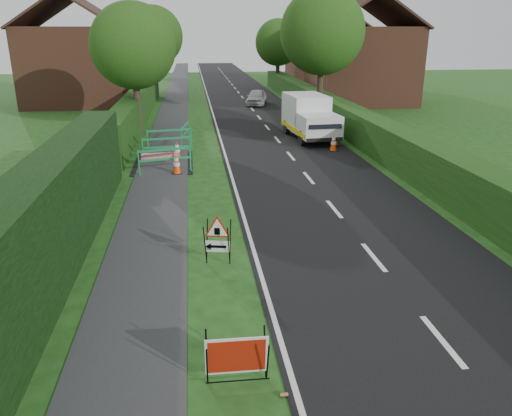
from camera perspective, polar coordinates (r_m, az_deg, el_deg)
ground at (r=11.03m, az=2.69°, el=-8.61°), size 120.00×120.00×0.00m
road_surface at (r=45.07m, az=-1.91°, el=12.92°), size 6.00×90.00×0.02m
footpath at (r=44.89m, az=-9.09°, el=12.67°), size 2.00×90.00×0.02m
hedge_west_near at (r=11.37m, az=-23.36°, el=-9.44°), size 1.10×18.00×2.50m
hedge_west_far at (r=32.16m, az=-13.21°, el=9.74°), size 1.00×24.00×1.80m
hedge_east at (r=27.37m, az=10.48°, el=8.27°), size 1.20×50.00×1.50m
house_west at (r=40.49m, az=-19.78°, el=15.20°), size 7.50×7.40×7.88m
house_east_a at (r=39.74m, az=11.87°, el=15.84°), size 7.50×7.40×7.88m
house_east_b at (r=53.42m, az=7.95°, el=16.91°), size 7.50×7.40×7.88m
tree_nw at (r=27.73m, az=-13.87°, el=17.53°), size 4.40×4.40×6.70m
tree_ne at (r=32.60m, az=7.59°, el=19.35°), size 5.20×5.20×7.79m
tree_fw at (r=43.66m, az=-11.68°, el=18.69°), size 4.80×4.80×7.24m
tree_fe at (r=48.27m, az=2.53°, el=18.38°), size 4.20×4.20×6.33m
red_rect_sign at (r=8.02m, az=-2.20°, el=-16.63°), size 0.98×0.59×0.82m
triangle_sign at (r=11.62m, az=-4.59°, el=-3.25°), size 0.83×0.83×1.03m
works_van at (r=25.85m, az=6.10°, el=10.40°), size 2.17×4.82×2.14m
traffic_cone_0 at (r=23.26m, az=8.85°, el=7.39°), size 0.38×0.38×0.79m
traffic_cone_1 at (r=24.43m, az=9.09°, el=7.96°), size 0.38×0.38×0.79m
traffic_cone_2 at (r=26.10m, az=8.84°, el=8.71°), size 0.38×0.38×0.79m
traffic_cone_3 at (r=19.46m, az=-9.07°, el=5.00°), size 0.38×0.38×0.79m
traffic_cone_4 at (r=21.78m, az=-9.02°, el=6.55°), size 0.38×0.38×0.79m
ped_barrier_0 at (r=19.60m, az=-10.38°, el=5.74°), size 2.08×0.82×1.00m
ped_barrier_1 at (r=21.67m, az=-10.18°, el=7.07°), size 2.09×0.59×1.00m
ped_barrier_2 at (r=23.51m, az=-9.85°, el=8.06°), size 2.09×0.68×1.00m
ped_barrier_3 at (r=24.55m, az=-8.09°, el=8.63°), size 0.71×2.09×1.00m
redwhite_plank at (r=20.75m, az=-10.86°, el=4.68°), size 1.50×0.14×0.25m
litter_can at (r=8.05m, az=3.22°, el=-20.74°), size 0.12×0.07×0.07m
hatchback_car at (r=38.03m, az=0.09°, el=12.55°), size 2.07×3.53×1.13m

